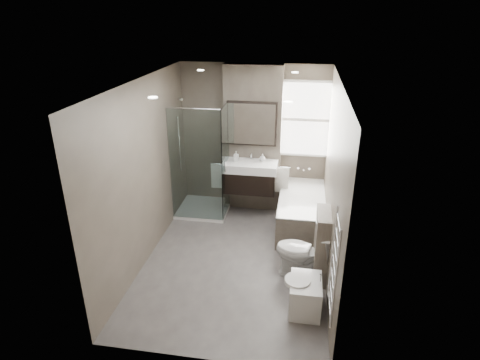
% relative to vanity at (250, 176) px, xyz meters
% --- Properties ---
extents(room, '(2.70, 3.90, 2.70)m').
position_rel_vanity_xyz_m(room, '(0.00, -1.43, 0.56)').
color(room, '#585350').
rests_on(room, ground).
extents(vanity_pier, '(1.00, 0.25, 2.60)m').
position_rel_vanity_xyz_m(vanity_pier, '(0.00, 0.35, 0.56)').
color(vanity_pier, '#5A5147').
rests_on(vanity_pier, ground).
extents(vanity, '(0.95, 0.47, 0.66)m').
position_rel_vanity_xyz_m(vanity, '(0.00, 0.00, 0.00)').
color(vanity, black).
rests_on(vanity, vanity_pier).
extents(mirror_cabinet, '(0.86, 0.08, 0.76)m').
position_rel_vanity_xyz_m(mirror_cabinet, '(0.00, 0.19, 0.89)').
color(mirror_cabinet, black).
rests_on(mirror_cabinet, vanity_pier).
extents(towel_left, '(0.24, 0.06, 0.44)m').
position_rel_vanity_xyz_m(towel_left, '(-0.56, -0.02, -0.02)').
color(towel_left, silver).
rests_on(towel_left, vanity_pier).
extents(towel_right, '(0.24, 0.06, 0.44)m').
position_rel_vanity_xyz_m(towel_right, '(0.56, -0.02, -0.02)').
color(towel_right, silver).
rests_on(towel_right, vanity_pier).
extents(shower_enclosure, '(0.90, 0.90, 2.00)m').
position_rel_vanity_xyz_m(shower_enclosure, '(-0.75, -0.08, -0.25)').
color(shower_enclosure, white).
rests_on(shower_enclosure, ground).
extents(bathtub, '(0.75, 1.60, 0.57)m').
position_rel_vanity_xyz_m(bathtub, '(0.92, -0.33, -0.43)').
color(bathtub, '#5A5147').
rests_on(bathtub, ground).
extents(window, '(0.98, 0.06, 1.33)m').
position_rel_vanity_xyz_m(window, '(0.90, 0.45, 0.93)').
color(window, white).
rests_on(window, room).
extents(toilet, '(0.82, 0.57, 0.76)m').
position_rel_vanity_xyz_m(toilet, '(0.97, -1.69, -0.36)').
color(toilet, white).
rests_on(toilet, ground).
extents(cistern_box, '(0.19, 0.55, 1.00)m').
position_rel_vanity_xyz_m(cistern_box, '(1.21, -1.68, -0.24)').
color(cistern_box, '#5A5147').
rests_on(cistern_box, ground).
extents(bidet, '(0.45, 0.52, 0.54)m').
position_rel_vanity_xyz_m(bidet, '(1.01, -2.37, -0.52)').
color(bidet, white).
rests_on(bidet, ground).
extents(towel_radiator, '(0.03, 0.49, 1.10)m').
position_rel_vanity_xyz_m(towel_radiator, '(1.25, -3.03, 0.38)').
color(towel_radiator, silver).
rests_on(towel_radiator, room).
extents(soap_bottle_a, '(0.08, 0.08, 0.18)m').
position_rel_vanity_xyz_m(soap_bottle_a, '(-0.25, 0.03, 0.35)').
color(soap_bottle_a, white).
rests_on(soap_bottle_a, vanity).
extents(soap_bottle_b, '(0.11, 0.11, 0.14)m').
position_rel_vanity_xyz_m(soap_bottle_b, '(0.21, 0.09, 0.33)').
color(soap_bottle_b, white).
rests_on(soap_bottle_b, vanity).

